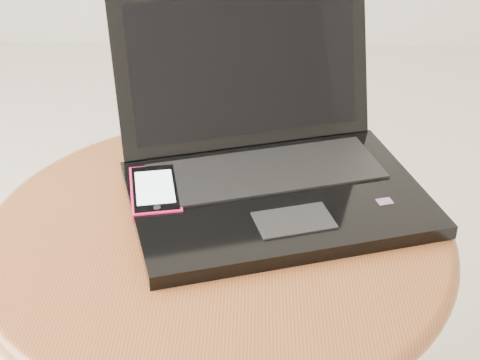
{
  "coord_description": "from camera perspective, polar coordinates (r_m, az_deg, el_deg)",
  "views": [
    {
      "loc": [
        0.12,
        -0.68,
        1.02
      ],
      "look_at": [
        0.1,
        0.09,
        0.55
      ],
      "focal_mm": 53.57,
      "sensor_mm": 36.0,
      "label": 1
    }
  ],
  "objects": [
    {
      "name": "phone_pink",
      "position": [
        0.97,
        -6.79,
        -0.9
      ],
      "size": [
        0.09,
        0.13,
        0.01
      ],
      "color": "#F21E58",
      "rests_on": "phone_black"
    },
    {
      "name": "table",
      "position": [
        0.99,
        -1.73,
        -8.58
      ],
      "size": [
        0.62,
        0.62,
        0.49
      ],
      "color": "#613510",
      "rests_on": "ground"
    },
    {
      "name": "phone_black",
      "position": [
        0.99,
        -5.92,
        -1.02
      ],
      "size": [
        0.08,
        0.12,
        0.01
      ],
      "color": "black",
      "rests_on": "table"
    },
    {
      "name": "laptop",
      "position": [
        0.99,
        2.16,
        1.79
      ],
      "size": [
        0.46,
        0.43,
        0.25
      ],
      "color": "black",
      "rests_on": "table"
    }
  ]
}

